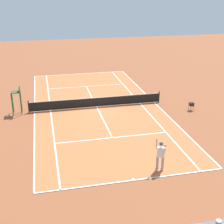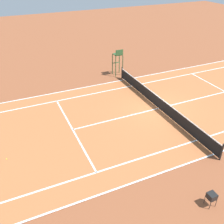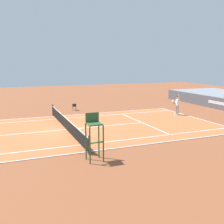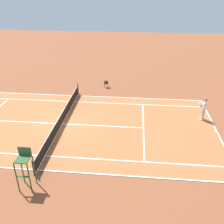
{
  "view_description": "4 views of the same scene",
  "coord_description": "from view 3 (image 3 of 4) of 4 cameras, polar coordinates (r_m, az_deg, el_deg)",
  "views": [
    {
      "loc": [
        4.51,
        26.29,
        10.17
      ],
      "look_at": [
        -0.54,
        3.92,
        1.0
      ],
      "focal_mm": 50.58,
      "sensor_mm": 36.0,
      "label": 1
    },
    {
      "loc": [
        -13.03,
        9.58,
        9.35
      ],
      "look_at": [
        -0.54,
        3.92,
        1.0
      ],
      "focal_mm": 40.96,
      "sensor_mm": 36.0,
      "label": 2
    },
    {
      "loc": [
        19.21,
        -3.97,
        4.9
      ],
      "look_at": [
        -0.54,
        3.92,
        1.0
      ],
      "focal_mm": 42.55,
      "sensor_mm": 36.0,
      "label": 3
    },
    {
      "loc": [
        16.81,
        5.59,
        10.16
      ],
      "look_at": [
        -0.54,
        3.92,
        1.0
      ],
      "focal_mm": 40.59,
      "sensor_mm": 36.0,
      "label": 4
    }
  ],
  "objects": [
    {
      "name": "tennis_ball",
      "position": [
        25.46,
        13.25,
        -0.91
      ],
      "size": [
        0.07,
        0.07,
        0.07
      ],
      "primitive_type": "sphere",
      "color": "#D1E533",
      "rests_on": "ground"
    },
    {
      "name": "tennis_player",
      "position": [
        26.2,
        13.85,
        1.51
      ],
      "size": [
        0.82,
        0.62,
        2.08
      ],
      "color": "#9E9EA3",
      "rests_on": "ground"
    },
    {
      "name": "court",
      "position": [
        20.22,
        -9.81,
        -3.76
      ],
      "size": [
        11.08,
        23.88,
        0.03
      ],
      "color": "#B76638",
      "rests_on": "ground"
    },
    {
      "name": "ground_plane",
      "position": [
        20.22,
        -9.81,
        -3.79
      ],
      "size": [
        80.0,
        80.0,
        0.0
      ],
      "primitive_type": "plane",
      "color": "brown"
    },
    {
      "name": "ball_hopper",
      "position": [
        28.31,
        -8.12,
        1.49
      ],
      "size": [
        0.36,
        0.36,
        0.7
      ],
      "color": "black",
      "rests_on": "ground"
    },
    {
      "name": "umpire_chair",
      "position": [
        13.45,
        -3.9,
        -4.04
      ],
      "size": [
        0.77,
        0.77,
        2.44
      ],
      "color": "#2D562D",
      "rests_on": "ground"
    },
    {
      "name": "net",
      "position": [
        20.1,
        -9.85,
        -2.34
      ],
      "size": [
        11.98,
        0.1,
        1.07
      ],
      "color": "black",
      "rests_on": "ground"
    }
  ]
}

